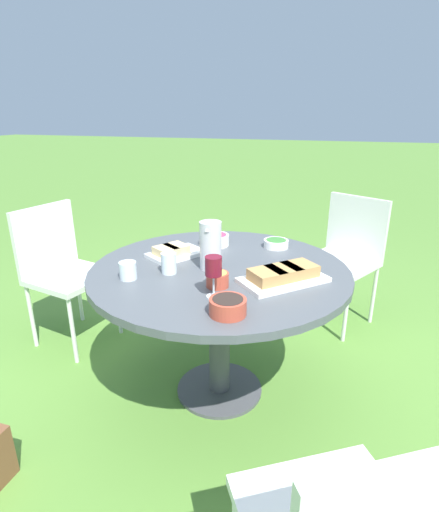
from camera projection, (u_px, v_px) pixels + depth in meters
name	position (u px, v px, depth m)	size (l,w,h in m)	color
ground_plane	(220.00, 390.00, 2.19)	(40.00, 40.00, 0.00)	#5B8C38
dining_table	(220.00, 286.00, 1.97)	(1.26, 1.26, 0.72)	#4C4C51
chair_near_left	(61.00, 264.00, 2.53)	(0.52, 0.50, 0.89)	silver
chair_far_back	(346.00, 250.00, 2.78)	(0.58, 0.59, 0.89)	silver
water_pitcher	(211.00, 245.00, 1.89)	(0.11, 0.10, 0.23)	silver
wine_glass	(213.00, 268.00, 1.59)	(0.07, 0.07, 0.18)	silver
platter_bread_main	(174.00, 252.00, 2.08)	(0.34, 0.31, 0.06)	white
platter_charcuterie	(283.00, 275.00, 1.77)	(0.41, 0.42, 0.07)	white
bowl_fries	(217.00, 279.00, 1.72)	(0.10, 0.10, 0.07)	#B74733
bowl_salad	(276.00, 243.00, 2.22)	(0.14, 0.14, 0.04)	white
bowl_olives	(228.00, 306.00, 1.48)	(0.14, 0.14, 0.06)	#B74733
bowl_dip_red	(215.00, 239.00, 2.25)	(0.16, 0.16, 0.06)	white
cup_water_near	(169.00, 263.00, 1.86)	(0.07, 0.07, 0.10)	silver
cup_water_far	(128.00, 271.00, 1.80)	(0.08, 0.08, 0.08)	silver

